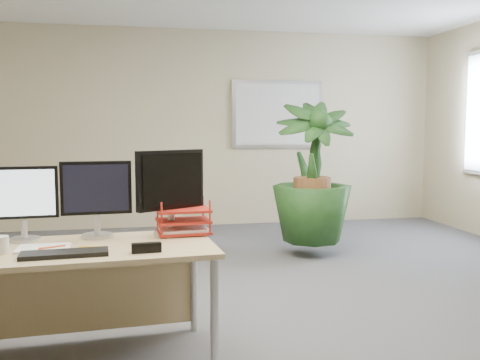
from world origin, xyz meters
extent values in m
plane|color=#4C4C52|center=(0.00, 0.00, 0.00)|extent=(8.00, 8.00, 0.00)
cube|color=#C8B28D|center=(0.00, 4.00, 1.35)|extent=(7.00, 0.04, 2.70)
cube|color=silver|center=(1.20, 3.97, 1.55)|extent=(1.30, 0.03, 0.95)
cube|color=silver|center=(1.20, 3.95, 1.55)|extent=(1.20, 0.01, 0.85)
cube|color=tan|center=(-1.22, -0.27, 0.67)|extent=(1.84, 0.88, 0.03)
cube|color=tan|center=(-1.25, 0.07, 0.33)|extent=(1.69, 0.14, 0.54)
cylinder|color=#BBBBC0|center=(-0.36, -0.54, 0.33)|extent=(0.05, 0.05, 0.66)
cylinder|color=#BBBBC0|center=(-0.41, 0.11, 0.33)|extent=(0.05, 0.05, 0.66)
imported|color=#173D16|center=(1.07, 2.02, 0.75)|extent=(0.90, 0.90, 1.50)
cylinder|color=#BBBBC0|center=(-1.44, -0.03, 0.70)|extent=(0.18, 0.18, 0.02)
cylinder|color=#BBBBC0|center=(-1.44, -0.03, 0.76)|extent=(0.04, 0.04, 0.11)
cube|color=black|center=(-1.44, -0.03, 0.98)|extent=(0.41, 0.07, 0.31)
cube|color=silver|center=(-1.44, -0.05, 0.98)|extent=(0.37, 0.03, 0.28)
cylinder|color=#BBBBC0|center=(-1.01, 0.00, 0.70)|extent=(0.19, 0.19, 0.02)
cylinder|color=#BBBBC0|center=(-1.01, 0.00, 0.77)|extent=(0.04, 0.04, 0.12)
cube|color=black|center=(-1.01, 0.00, 1.00)|extent=(0.43, 0.07, 0.33)
cube|color=black|center=(-1.01, -0.02, 1.00)|extent=(0.39, 0.03, 0.29)
cylinder|color=#BBBBC0|center=(-0.56, 0.00, 0.70)|extent=(0.22, 0.22, 0.02)
cylinder|color=#BBBBC0|center=(-0.56, 0.00, 0.78)|extent=(0.04, 0.04, 0.13)
cube|color=black|center=(-0.56, 0.00, 1.04)|extent=(0.44, 0.28, 0.37)
cube|color=black|center=(-0.54, -0.02, 1.04)|extent=(0.38, 0.23, 0.33)
cube|color=black|center=(-1.15, -0.47, 0.70)|extent=(0.46, 0.18, 0.03)
cylinder|color=silver|center=(-1.50, -0.35, 0.74)|extent=(0.08, 0.08, 0.10)
cube|color=white|center=(-1.29, -0.28, 0.69)|extent=(0.28, 0.21, 0.01)
cylinder|color=#F74F1B|center=(-1.24, -0.31, 0.70)|extent=(0.14, 0.07, 0.01)
cylinder|color=yellow|center=(-1.03, -0.32, 0.70)|extent=(0.13, 0.03, 0.02)
cube|color=#B52116|center=(-0.48, 0.00, 0.70)|extent=(0.35, 0.27, 0.02)
cube|color=#B52116|center=(-0.48, 0.00, 0.77)|extent=(0.35, 0.27, 0.02)
cube|color=#B52116|center=(-0.48, 0.00, 0.84)|extent=(0.35, 0.27, 0.02)
cube|color=white|center=(-0.48, 0.00, 0.72)|extent=(0.32, 0.24, 0.02)
cube|color=black|center=(-0.72, -0.47, 0.71)|extent=(0.16, 0.05, 0.05)
camera|label=1|loc=(-0.77, -3.38, 1.37)|focal=40.00mm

